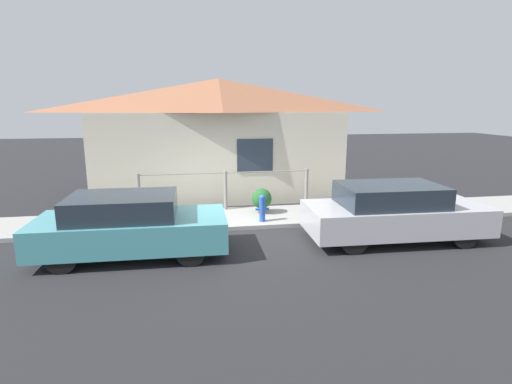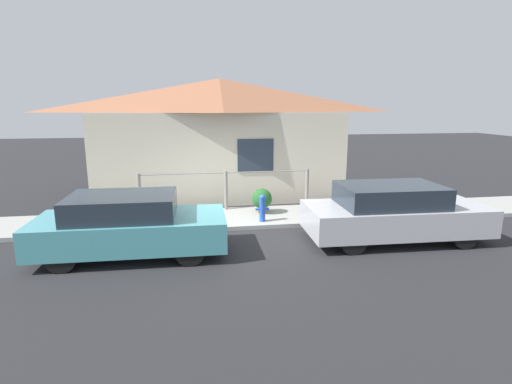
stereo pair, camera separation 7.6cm
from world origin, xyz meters
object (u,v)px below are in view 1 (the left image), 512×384
fire_hydrant (262,207)px  potted_plant_near_hydrant (262,199)px  car_left (130,225)px  car_right (394,212)px

fire_hydrant → potted_plant_near_hydrant: bearing=80.7°
car_left → car_right: 5.82m
car_left → potted_plant_near_hydrant: 4.01m
car_right → potted_plant_near_hydrant: bearing=139.0°
car_left → car_right: bearing=1.2°
car_right → fire_hydrant: car_right is taller
car_left → potted_plant_near_hydrant: car_left is taller
car_left → car_right: (5.82, 0.00, 0.01)m
fire_hydrant → car_left: bearing=-152.0°
car_right → car_left: bearing=-178.3°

